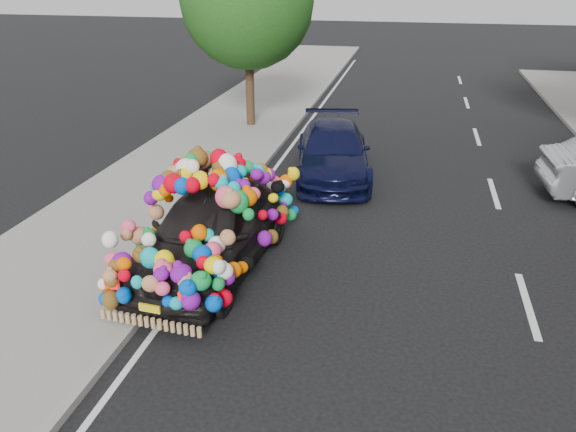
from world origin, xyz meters
name	(u,v)px	position (x,y,z in m)	size (l,w,h in m)	color
ground	(310,280)	(0.00, 0.00, 0.00)	(100.00, 100.00, 0.00)	black
sidewalk	(88,252)	(-4.30, 0.00, 0.06)	(4.00, 60.00, 0.12)	gray
kerb	(184,263)	(-2.35, 0.00, 0.07)	(0.15, 60.00, 0.13)	gray
lane_markings	(528,304)	(3.60, 0.00, 0.01)	(6.00, 50.00, 0.01)	silver
tree_near_sidewalk	(248,1)	(-3.80, 9.50, 4.02)	(4.20, 4.20, 6.13)	#332114
plush_art_car	(211,211)	(-1.80, 0.12, 1.10)	(2.51, 4.76, 2.15)	black
navy_sedan	(333,151)	(-0.41, 5.43, 0.65)	(1.82, 4.47, 1.30)	black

